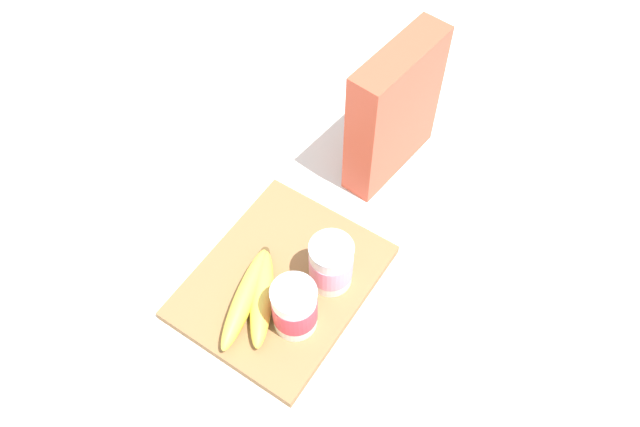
{
  "coord_description": "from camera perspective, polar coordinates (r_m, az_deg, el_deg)",
  "views": [
    {
      "loc": [
        0.37,
        0.32,
        0.91
      ],
      "look_at": [
        -0.11,
        0.0,
        0.07
      ],
      "focal_mm": 35.08,
      "sensor_mm": 36.0,
      "label": 1
    }
  ],
  "objects": [
    {
      "name": "yogurt_cup_front",
      "position": [
        0.97,
        1.01,
        -4.62
      ],
      "size": [
        0.07,
        0.07,
        0.1
      ],
      "color": "white",
      "rests_on": "cutting_board"
    },
    {
      "name": "yogurt_cup_back",
      "position": [
        0.94,
        -2.33,
        -8.58
      ],
      "size": [
        0.07,
        0.07,
        0.1
      ],
      "color": "white",
      "rests_on": "cutting_board"
    },
    {
      "name": "banana_bunch",
      "position": [
        0.98,
        -6.19,
        -7.58
      ],
      "size": [
        0.19,
        0.12,
        0.04
      ],
      "color": "#DFCD48",
      "rests_on": "cutting_board"
    },
    {
      "name": "ground_plane",
      "position": [
        1.03,
        -3.48,
        -6.48
      ],
      "size": [
        2.4,
        2.4,
        0.0
      ],
      "primitive_type": "plane",
      "color": "silver"
    },
    {
      "name": "cereal_box",
      "position": [
        1.09,
        6.77,
        9.19
      ],
      "size": [
        0.21,
        0.08,
        0.26
      ],
      "primitive_type": "cube",
      "rotation": [
        0.0,
        0.0,
        3.03
      ],
      "color": "#D85138",
      "rests_on": "ground_plane"
    },
    {
      "name": "cutting_board",
      "position": [
        1.02,
        -3.5,
        -6.23
      ],
      "size": [
        0.32,
        0.26,
        0.02
      ],
      "primitive_type": "cube",
      "color": "olive",
      "rests_on": "ground_plane"
    }
  ]
}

